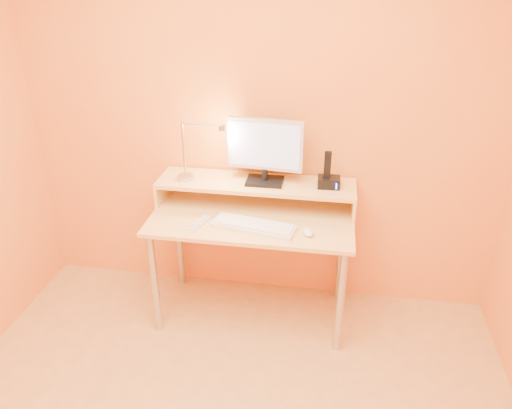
% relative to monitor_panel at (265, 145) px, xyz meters
% --- Properties ---
extents(wall_back, '(3.00, 0.04, 2.50)m').
position_rel_monitor_panel_xyz_m(wall_back, '(-0.05, 0.16, 0.13)').
color(wall_back, orange).
rests_on(wall_back, floor).
extents(desk_leg_fl, '(0.04, 0.04, 0.69)m').
position_rel_monitor_panel_xyz_m(desk_leg_fl, '(-0.60, -0.41, -0.77)').
color(desk_leg_fl, '#B5B5B8').
rests_on(desk_leg_fl, floor).
extents(desk_leg_fr, '(0.04, 0.04, 0.69)m').
position_rel_monitor_panel_xyz_m(desk_leg_fr, '(0.50, -0.41, -0.77)').
color(desk_leg_fr, '#B5B5B8').
rests_on(desk_leg_fr, floor).
extents(desk_leg_bl, '(0.04, 0.04, 0.69)m').
position_rel_monitor_panel_xyz_m(desk_leg_bl, '(-0.60, 0.09, -0.77)').
color(desk_leg_bl, '#B5B5B8').
rests_on(desk_leg_bl, floor).
extents(desk_leg_br, '(0.04, 0.04, 0.69)m').
position_rel_monitor_panel_xyz_m(desk_leg_br, '(0.50, 0.09, -0.77)').
color(desk_leg_br, '#B5B5B8').
rests_on(desk_leg_br, floor).
extents(desk_lower, '(1.20, 0.60, 0.02)m').
position_rel_monitor_panel_xyz_m(desk_lower, '(-0.05, -0.16, -0.41)').
color(desk_lower, '#EFB973').
rests_on(desk_lower, floor).
extents(shelf_riser_left, '(0.02, 0.30, 0.14)m').
position_rel_monitor_panel_xyz_m(shelf_riser_left, '(-0.65, -0.01, -0.33)').
color(shelf_riser_left, '#EFB973').
rests_on(shelf_riser_left, desk_lower).
extents(shelf_riser_right, '(0.02, 0.30, 0.14)m').
position_rel_monitor_panel_xyz_m(shelf_riser_right, '(0.54, -0.01, -0.33)').
color(shelf_riser_right, '#EFB973').
rests_on(shelf_riser_right, desk_lower).
extents(desk_shelf, '(1.20, 0.30, 0.02)m').
position_rel_monitor_panel_xyz_m(desk_shelf, '(-0.05, -0.01, -0.25)').
color(desk_shelf, '#EFB973').
rests_on(desk_shelf, desk_lower).
extents(monitor_foot, '(0.22, 0.16, 0.02)m').
position_rel_monitor_panel_xyz_m(monitor_foot, '(0.00, -0.01, -0.23)').
color(monitor_foot, black).
rests_on(monitor_foot, desk_shelf).
extents(monitor_neck, '(0.04, 0.04, 0.07)m').
position_rel_monitor_panel_xyz_m(monitor_neck, '(0.00, -0.01, -0.19)').
color(monitor_neck, black).
rests_on(monitor_neck, monitor_foot).
extents(monitor_panel, '(0.45, 0.08, 0.31)m').
position_rel_monitor_panel_xyz_m(monitor_panel, '(0.00, 0.00, 0.00)').
color(monitor_panel, silver).
rests_on(monitor_panel, monitor_neck).
extents(monitor_back, '(0.40, 0.05, 0.26)m').
position_rel_monitor_panel_xyz_m(monitor_back, '(0.00, 0.02, 0.00)').
color(monitor_back, black).
rests_on(monitor_back, monitor_panel).
extents(monitor_screen, '(0.41, 0.04, 0.27)m').
position_rel_monitor_panel_xyz_m(monitor_screen, '(0.00, -0.02, 0.00)').
color(monitor_screen, '#A9B7ED').
rests_on(monitor_screen, monitor_panel).
extents(lamp_base, '(0.10, 0.10, 0.02)m').
position_rel_monitor_panel_xyz_m(lamp_base, '(-0.48, -0.04, -0.23)').
color(lamp_base, '#B5B5B8').
rests_on(lamp_base, desk_shelf).
extents(lamp_post, '(0.01, 0.01, 0.33)m').
position_rel_monitor_panel_xyz_m(lamp_post, '(-0.48, -0.04, -0.05)').
color(lamp_post, '#B5B5B8').
rests_on(lamp_post, lamp_base).
extents(lamp_arm, '(0.24, 0.01, 0.01)m').
position_rel_monitor_panel_xyz_m(lamp_arm, '(-0.36, -0.04, 0.12)').
color(lamp_arm, '#B5B5B8').
rests_on(lamp_arm, lamp_post).
extents(lamp_head, '(0.04, 0.04, 0.03)m').
position_rel_monitor_panel_xyz_m(lamp_head, '(-0.24, -0.04, 0.10)').
color(lamp_head, '#B5B5B8').
rests_on(lamp_head, lamp_arm).
extents(lamp_bulb, '(0.03, 0.03, 0.00)m').
position_rel_monitor_panel_xyz_m(lamp_bulb, '(-0.24, -0.04, 0.09)').
color(lamp_bulb, '#FFEAC6').
rests_on(lamp_bulb, lamp_head).
extents(phone_dock, '(0.13, 0.11, 0.06)m').
position_rel_monitor_panel_xyz_m(phone_dock, '(0.38, -0.01, -0.21)').
color(phone_dock, black).
rests_on(phone_dock, desk_shelf).
extents(phone_handset, '(0.04, 0.03, 0.16)m').
position_rel_monitor_panel_xyz_m(phone_handset, '(0.37, -0.01, -0.10)').
color(phone_handset, black).
rests_on(phone_handset, phone_dock).
extents(phone_led, '(0.01, 0.00, 0.04)m').
position_rel_monitor_panel_xyz_m(phone_led, '(0.43, -0.06, -0.21)').
color(phone_led, '#245DFF').
rests_on(phone_led, phone_dock).
extents(keyboard, '(0.49, 0.24, 0.02)m').
position_rel_monitor_panel_xyz_m(keyboard, '(-0.02, -0.29, -0.39)').
color(keyboard, silver).
rests_on(keyboard, desk_lower).
extents(mouse, '(0.08, 0.11, 0.03)m').
position_rel_monitor_panel_xyz_m(mouse, '(0.29, -0.31, -0.38)').
color(mouse, silver).
rests_on(mouse, desk_lower).
extents(remote_control, '(0.09, 0.18, 0.02)m').
position_rel_monitor_panel_xyz_m(remote_control, '(-0.34, -0.30, -0.39)').
color(remote_control, silver).
rests_on(remote_control, desk_lower).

